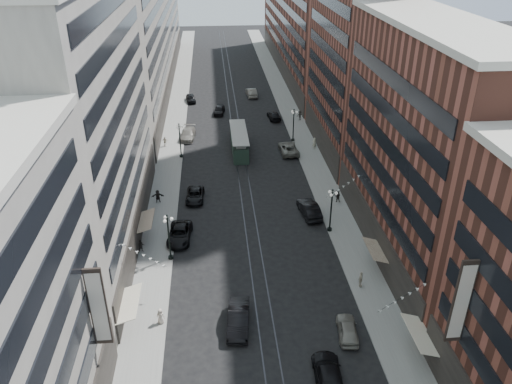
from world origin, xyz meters
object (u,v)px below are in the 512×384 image
object	(u,v)px
pedestrian_1	(160,316)
car_11	(288,148)
lamppost_se_far	(331,209)
pedestrian_2	(141,246)
pedestrian_9	(300,115)
pedestrian_8	(314,143)
streetcar	(239,142)
car_13	(219,110)
car_7	(195,195)
car_12	(274,115)
lamppost_se_mid	(293,124)
pedestrian_6	(165,141)
car_6	(328,374)
car_8	(188,134)
lamppost_sw_far	(169,236)
pedestrian_4	(361,279)
pedestrian_7	(338,196)
car_14	(251,92)
car_4	(347,329)
pedestrian_5	(158,196)
lamppost_sw_mid	(180,139)
car_9	(191,98)
car_2	(180,234)
car_5	(238,319)
car_10	(309,209)

from	to	relation	value
pedestrian_1	car_11	size ratio (longest dim) A/B	0.27
lamppost_se_far	pedestrian_2	world-z (taller)	lamppost_se_far
car_11	pedestrian_9	world-z (taller)	pedestrian_9
pedestrian_8	streetcar	bearing A→B (deg)	-6.54
streetcar	car_13	size ratio (longest dim) A/B	2.48
car_7	car_12	world-z (taller)	car_12
car_12	car_13	bearing A→B (deg)	-25.99
lamppost_se_mid	pedestrian_6	size ratio (longest dim) A/B	3.40
car_6	pedestrian_1	size ratio (longest dim) A/B	3.42
streetcar	car_7	distance (m)	17.31
pedestrian_8	car_8	bearing A→B (deg)	-20.60
lamppost_sw_far	pedestrian_4	xyz separation A→B (m)	(19.18, -6.48, -2.08)
car_6	car_11	bearing A→B (deg)	-90.89
car_11	pedestrian_7	size ratio (longest dim) A/B	3.69
lamppost_se_mid	streetcar	world-z (taller)	lamppost_se_mid
car_6	pedestrian_7	bearing A→B (deg)	-101.24
pedestrian_4	car_7	world-z (taller)	pedestrian_4
pedestrian_4	car_7	distance (m)	25.85
lamppost_se_far	car_14	distance (m)	53.72
car_4	pedestrian_5	xyz separation A→B (m)	(-18.63, 25.59, 0.31)
car_14	lamppost_se_far	bearing A→B (deg)	90.49
lamppost_sw_mid	pedestrian_5	distance (m)	14.59
streetcar	pedestrian_6	world-z (taller)	streetcar
lamppost_sw_far	lamppost_sw_mid	bearing A→B (deg)	90.00
streetcar	pedestrian_7	bearing A→B (deg)	-57.40
car_7	car_13	size ratio (longest dim) A/B	1.05
pedestrian_1	pedestrian_5	distance (m)	22.79
car_9	car_12	size ratio (longest dim) A/B	0.91
car_13	pedestrian_2	bearing A→B (deg)	-94.36
lamppost_se_far	pedestrian_1	world-z (taller)	lamppost_se_far
car_7	car_14	size ratio (longest dim) A/B	0.94
car_8	car_12	world-z (taller)	car_8
pedestrian_4	car_12	distance (m)	49.65
pedestrian_4	car_13	size ratio (longest dim) A/B	0.37
pedestrian_4	pedestrian_7	distance (m)	17.31
pedestrian_9	car_6	bearing A→B (deg)	-85.89
lamppost_sw_far	car_6	size ratio (longest dim) A/B	1.03
lamppost_se_far	pedestrian_6	distance (m)	34.80
car_2	pedestrian_4	size ratio (longest dim) A/B	3.15
car_9	pedestrian_9	size ratio (longest dim) A/B	2.52
car_5	car_9	bearing A→B (deg)	100.97
car_5	pedestrian_5	bearing A→B (deg)	116.92
car_2	pedestrian_9	bearing A→B (deg)	66.24
pedestrian_9	car_2	bearing A→B (deg)	-106.72
car_10	car_13	size ratio (longest dim) A/B	1.16
pedestrian_2	pedestrian_7	xyz separation A→B (m)	(24.23, 9.16, 0.04)
car_12	pedestrian_5	distance (m)	35.76
lamppost_sw_mid	car_8	distance (m)	8.22
lamppost_sw_mid	car_5	distance (m)	38.51
streetcar	car_9	bearing A→B (deg)	108.06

